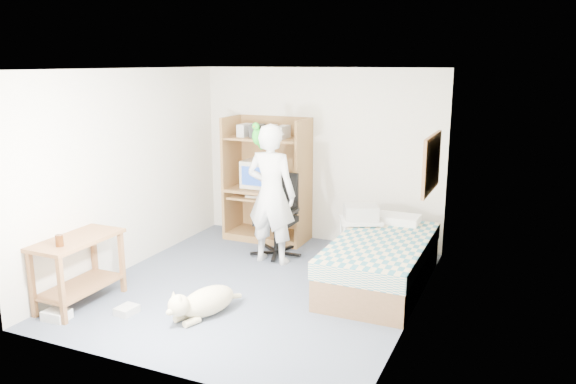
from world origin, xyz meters
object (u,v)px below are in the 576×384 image
object	(u,v)px
bed	(381,262)
printer_cart	(360,235)
person	(271,194)
dog	(204,302)
side_desk	(78,261)
office_chair	(278,226)
computer_hutch	(268,184)

from	to	relation	value
bed	printer_cart	world-z (taller)	bed
person	dog	size ratio (longest dim) A/B	1.96
bed	dog	xyz separation A→B (m)	(-1.47, -1.54, -0.13)
side_desk	dog	distance (m)	1.45
bed	office_chair	distance (m)	1.66
office_chair	printer_cart	xyz separation A→B (m)	(1.15, 0.03, 0.02)
computer_hutch	bed	bearing A→B (deg)	-29.29
computer_hutch	bed	world-z (taller)	computer_hutch
side_desk	person	size ratio (longest dim) A/B	0.55
office_chair	person	bearing A→B (deg)	-80.40
person	computer_hutch	bearing A→B (deg)	-61.49
side_desk	person	bearing A→B (deg)	56.98
side_desk	bed	bearing A→B (deg)	32.50
side_desk	printer_cart	xyz separation A→B (m)	(2.43, 2.38, -0.08)
office_chair	person	distance (m)	0.61
bed	office_chair	world-z (taller)	office_chair
computer_hutch	person	distance (m)	1.02
person	side_desk	bearing A→B (deg)	57.52
computer_hutch	person	bearing A→B (deg)	-62.03
office_chair	dog	distance (m)	2.09
printer_cart	office_chair	bearing A→B (deg)	156.60
side_desk	dog	world-z (taller)	side_desk
person	printer_cart	bearing A→B (deg)	-162.31
bed	person	bearing A→B (deg)	171.60
dog	person	bearing A→B (deg)	111.89
dog	side_desk	bearing A→B (deg)	-148.71
computer_hutch	side_desk	xyz separation A→B (m)	(-0.85, -2.94, -0.33)
computer_hutch	printer_cart	size ratio (longest dim) A/B	2.81
person	printer_cart	world-z (taller)	person
bed	dog	distance (m)	2.13
person	dog	xyz separation A→B (m)	(0.06, -1.76, -0.75)
office_chair	printer_cart	bearing A→B (deg)	2.06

